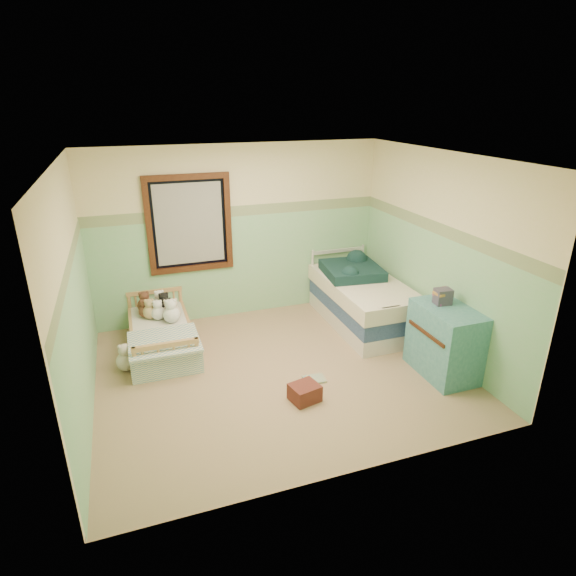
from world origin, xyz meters
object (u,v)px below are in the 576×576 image
object	(u,v)px
plush_floor_cream	(126,361)
plush_floor_tan	(142,367)
twin_bed_frame	(362,317)
red_pillow	(305,393)
toddler_bed_frame	(162,341)
floor_book	(314,379)
dresser	(445,341)

from	to	relation	value
plush_floor_cream	plush_floor_tan	size ratio (longest dim) A/B	0.98
twin_bed_frame	red_pillow	distance (m)	2.09
twin_bed_frame	red_pillow	size ratio (longest dim) A/B	6.14
toddler_bed_frame	plush_floor_cream	size ratio (longest dim) A/B	6.47
plush_floor_cream	twin_bed_frame	bearing A→B (deg)	3.65
plush_floor_tan	floor_book	xyz separation A→B (m)	(1.89, -0.75, -0.11)
plush_floor_tan	floor_book	size ratio (longest dim) A/B	0.97
plush_floor_cream	twin_bed_frame	distance (m)	3.28
toddler_bed_frame	red_pillow	bearing A→B (deg)	-51.62
toddler_bed_frame	plush_floor_cream	distance (m)	0.62
plush_floor_cream	twin_bed_frame	xyz separation A→B (m)	(3.27, 0.21, -0.01)
plush_floor_cream	twin_bed_frame	size ratio (longest dim) A/B	0.13
plush_floor_tan	floor_book	bearing A→B (deg)	-21.58
plush_floor_tan	dresser	world-z (taller)	dresser
plush_floor_tan	red_pillow	size ratio (longest dim) A/B	0.81
dresser	floor_book	bearing A→B (deg)	167.10
toddler_bed_frame	plush_floor_tan	world-z (taller)	plush_floor_tan
toddler_bed_frame	floor_book	world-z (taller)	toddler_bed_frame
dresser	floor_book	world-z (taller)	dresser
toddler_bed_frame	plush_floor_cream	world-z (taller)	plush_floor_cream
dresser	floor_book	xyz separation A→B (m)	(-1.49, 0.34, -0.41)
plush_floor_cream	floor_book	size ratio (longest dim) A/B	0.95
plush_floor_cream	plush_floor_tan	distance (m)	0.27
dresser	floor_book	distance (m)	1.59
red_pillow	twin_bed_frame	bearing A→B (deg)	45.47
dresser	red_pillow	size ratio (longest dim) A/B	2.82
toddler_bed_frame	plush_floor_cream	xyz separation A→B (m)	(-0.46, -0.42, 0.02)
plush_floor_cream	red_pillow	distance (m)	2.21
plush_floor_cream	floor_book	xyz separation A→B (m)	(2.05, -0.95, -0.11)
twin_bed_frame	floor_book	distance (m)	1.69
floor_book	plush_floor_tan	bearing A→B (deg)	161.73
toddler_bed_frame	dresser	size ratio (longest dim) A/B	1.82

